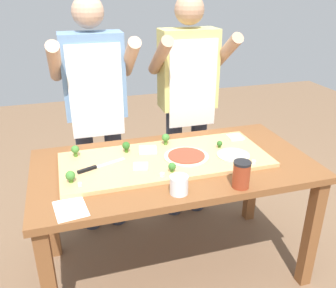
{
  "coord_description": "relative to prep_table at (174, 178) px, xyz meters",
  "views": [
    {
      "loc": [
        -0.57,
        -1.78,
        1.73
      ],
      "look_at": [
        -0.03,
        0.02,
        0.89
      ],
      "focal_mm": 38.66,
      "sensor_mm": 36.0,
      "label": 1
    }
  ],
  "objects": [
    {
      "name": "cheese_crumble_b",
      "position": [
        -0.12,
        -0.18,
        0.13
      ],
      "size": [
        0.03,
        0.03,
        0.02
      ],
      "primitive_type": "cube",
      "rotation": [
        0.0,
        0.0,
        0.79
      ],
      "color": "white",
      "rests_on": "cutting_board"
    },
    {
      "name": "broccoli_floret_front_right",
      "position": [
        0.01,
        0.21,
        0.17
      ],
      "size": [
        0.05,
        0.05,
        0.07
      ],
      "color": "#487A23",
      "rests_on": "cutting_board"
    },
    {
      "name": "prep_table",
      "position": [
        0.0,
        0.0,
        0.0
      ],
      "size": [
        1.61,
        0.84,
        0.78
      ],
      "color": "brown",
      "rests_on": "ground"
    },
    {
      "name": "pizza_slice_center",
      "position": [
        -0.21,
        -0.04,
        0.13
      ],
      "size": [
        0.1,
        0.1,
        0.01
      ],
      "primitive_type": "cube",
      "rotation": [
        0.0,
        0.0,
        -0.26
      ],
      "color": "silver",
      "rests_on": "cutting_board"
    },
    {
      "name": "pizza_slice_far_left",
      "position": [
        0.48,
        0.18,
        0.13
      ],
      "size": [
        0.1,
        0.1,
        0.01
      ],
      "primitive_type": "cube",
      "rotation": [
        0.0,
        0.0,
        -0.05
      ],
      "color": "silver",
      "rests_on": "cutting_board"
    },
    {
      "name": "cutting_board",
      "position": [
        -0.04,
        0.03,
        0.11
      ],
      "size": [
        1.2,
        0.5,
        0.02
      ],
      "primitive_type": "cube",
      "color": "tan",
      "rests_on": "prep_table"
    },
    {
      "name": "chefs_knife",
      "position": [
        -0.45,
        0.02,
        0.13
      ],
      "size": [
        0.28,
        0.12,
        0.02
      ],
      "color": "#B7BABF",
      "rests_on": "cutting_board"
    },
    {
      "name": "ground_plane",
      "position": [
        0.0,
        0.0,
        -0.68
      ],
      "size": [
        8.0,
        8.0,
        0.0
      ],
      "primitive_type": "plane",
      "color": "brown"
    },
    {
      "name": "broccoli_floret_front_mid",
      "position": [
        0.32,
        0.07,
        0.15
      ],
      "size": [
        0.03,
        0.03,
        0.05
      ],
      "color": "#366618",
      "rests_on": "cutting_board"
    },
    {
      "name": "cook_right",
      "position": [
        0.29,
        0.6,
        0.32
      ],
      "size": [
        0.54,
        0.39,
        1.67
      ],
      "color": "#333847",
      "rests_on": "ground"
    },
    {
      "name": "pizza_whole_tomato_red",
      "position": [
        0.07,
        0.0,
        0.13
      ],
      "size": [
        0.26,
        0.26,
        0.02
      ],
      "color": "beige",
      "rests_on": "cutting_board"
    },
    {
      "name": "pizza_whole_cheese_artichoke",
      "position": [
        0.35,
        -0.06,
        0.13
      ],
      "size": [
        0.19,
        0.19,
        0.02
      ],
      "color": "beige",
      "rests_on": "cutting_board"
    },
    {
      "name": "broccoli_floret_back_left",
      "position": [
        -0.25,
        0.17,
        0.17
      ],
      "size": [
        0.05,
        0.05,
        0.07
      ],
      "color": "#366618",
      "rests_on": "cutting_board"
    },
    {
      "name": "broccoli_floret_front_left",
      "position": [
        -0.58,
        -0.1,
        0.16
      ],
      "size": [
        0.05,
        0.05,
        0.06
      ],
      "color": "#487A23",
      "rests_on": "cutting_board"
    },
    {
      "name": "recipe_note",
      "position": [
        -0.6,
        -0.31,
        0.1
      ],
      "size": [
        0.16,
        0.2,
        0.0
      ],
      "primitive_type": "cube",
      "rotation": [
        0.0,
        0.0,
        0.13
      ],
      "color": "white",
      "rests_on": "prep_table"
    },
    {
      "name": "pizza_slice_far_right",
      "position": [
        -0.12,
        0.15,
        0.13
      ],
      "size": [
        0.12,
        0.12,
        0.01
      ],
      "primitive_type": "cube",
      "rotation": [
        0.0,
        0.0,
        -0.21
      ],
      "color": "silver",
      "rests_on": "cutting_board"
    },
    {
      "name": "broccoli_floret_center_right",
      "position": [
        -0.54,
        0.2,
        0.17
      ],
      "size": [
        0.05,
        0.05,
        0.07
      ],
      "color": "#487A23",
      "rests_on": "cutting_board"
    },
    {
      "name": "cook_left",
      "position": [
        -0.37,
        0.6,
        0.32
      ],
      "size": [
        0.54,
        0.39,
        1.67
      ],
      "color": "#333847",
      "rests_on": "ground"
    },
    {
      "name": "cheese_crumble_c",
      "position": [
        -0.54,
        -0.15,
        0.13
      ],
      "size": [
        0.02,
        0.02,
        0.02
      ],
      "primitive_type": "cube",
      "rotation": [
        0.0,
        0.0,
        1.52
      ],
      "color": "silver",
      "rests_on": "cutting_board"
    },
    {
      "name": "cheese_crumble_a",
      "position": [
        0.41,
        -0.18,
        0.13
      ],
      "size": [
        0.03,
        0.03,
        0.02
      ],
      "primitive_type": "cube",
      "rotation": [
        0.0,
        0.0,
        1.17
      ],
      "color": "silver",
      "rests_on": "cutting_board"
    },
    {
      "name": "sauce_jar",
      "position": [
        0.24,
        -0.35,
        0.17
      ],
      "size": [
        0.09,
        0.09,
        0.14
      ],
      "color": "#99381E",
      "rests_on": "prep_table"
    },
    {
      "name": "broccoli_floret_back_mid",
      "position": [
        -0.06,
        -0.14,
        0.16
      ],
      "size": [
        0.04,
        0.04,
        0.05
      ],
      "color": "#3F7220",
      "rests_on": "cutting_board"
    },
    {
      "name": "flour_cup",
      "position": [
        -0.08,
        -0.32,
        0.14
      ],
      "size": [
        0.09,
        0.09,
        0.09
      ],
      "color": "white",
      "rests_on": "prep_table"
    }
  ]
}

